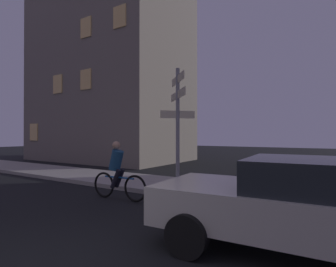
% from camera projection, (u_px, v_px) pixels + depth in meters
% --- Properties ---
extents(sidewalk_kerb, '(40.00, 2.57, 0.14)m').
position_uv_depth(sidewalk_kerb, '(209.00, 190.00, 8.25)').
color(sidewalk_kerb, '#9E9991').
rests_on(sidewalk_kerb, ground_plane).
extents(signpost, '(1.23, 1.23, 3.77)m').
position_uv_depth(signpost, '(178.00, 116.00, 8.43)').
color(signpost, gray).
rests_on(signpost, sidewalk_kerb).
extents(car_far_oncoming, '(4.59, 2.27, 1.43)m').
position_uv_depth(car_far_oncoming, '(306.00, 204.00, 3.93)').
color(car_far_oncoming, beige).
rests_on(car_far_oncoming, ground_plane).
extents(cyclist, '(1.82, 0.35, 1.61)m').
position_uv_depth(cyclist, '(118.00, 172.00, 7.37)').
color(cyclist, black).
rests_on(cyclist, ground_plane).
extents(building_left_block, '(10.86, 6.77, 21.74)m').
position_uv_depth(building_left_block, '(110.00, 12.00, 19.52)').
color(building_left_block, slate).
rests_on(building_left_block, ground_plane).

